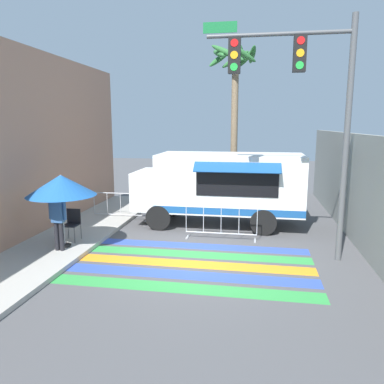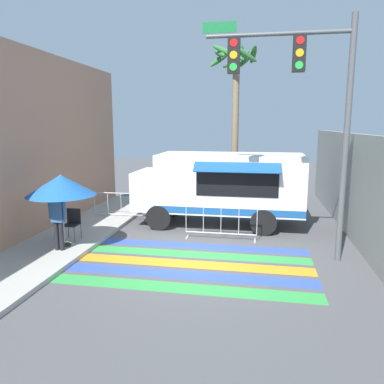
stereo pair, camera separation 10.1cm
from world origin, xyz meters
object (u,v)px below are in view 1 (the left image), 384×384
(food_truck, at_px, (217,184))
(barricade_side, at_px, (121,206))
(traffic_signal_pole, at_px, (302,90))
(folding_chair, at_px, (72,221))
(vendor_person, at_px, (58,216))
(patio_umbrella, at_px, (61,185))
(barricade_front, at_px, (221,223))
(palm_tree, at_px, (234,88))

(food_truck, bearing_deg, barricade_side, 177.65)
(traffic_signal_pole, height_order, folding_chair, traffic_signal_pole)
(vendor_person, relative_size, barricade_side, 0.80)
(patio_umbrella, xyz_separation_m, barricade_side, (0.34, 3.82, -1.44))
(folding_chair, bearing_deg, traffic_signal_pole, -14.34)
(vendor_person, bearing_deg, barricade_side, 85.95)
(patio_umbrella, xyz_separation_m, barricade_front, (4.50, 1.92, -1.43))
(vendor_person, bearing_deg, food_truck, 44.22)
(traffic_signal_pole, xyz_separation_m, palm_tree, (-2.17, 6.45, 0.67))
(barricade_front, height_order, palm_tree, palm_tree)
(barricade_side, bearing_deg, traffic_signal_pole, -27.32)
(barricade_front, xyz_separation_m, palm_tree, (0.02, 5.07, 4.72))
(folding_chair, distance_m, palm_tree, 9.05)
(barricade_side, bearing_deg, vendor_person, -94.04)
(patio_umbrella, relative_size, barricade_side, 0.96)
(traffic_signal_pole, relative_size, folding_chair, 6.60)
(traffic_signal_pole, bearing_deg, patio_umbrella, -175.46)
(traffic_signal_pole, relative_size, barricade_front, 2.75)
(vendor_person, bearing_deg, palm_tree, 58.62)
(traffic_signal_pole, xyz_separation_m, patio_umbrella, (-6.70, -0.53, -2.62))
(food_truck, xyz_separation_m, traffic_signal_pole, (2.52, -3.13, 3.05))
(folding_chair, bearing_deg, vendor_person, -97.65)
(food_truck, relative_size, vendor_person, 3.43)
(patio_umbrella, xyz_separation_m, folding_chair, (-0.06, 0.64, -1.25))
(folding_chair, distance_m, barricade_front, 4.74)
(food_truck, height_order, traffic_signal_pole, traffic_signal_pole)
(patio_umbrella, distance_m, barricade_front, 5.10)
(patio_umbrella, xyz_separation_m, palm_tree, (4.53, 6.98, 3.29))
(barricade_side, height_order, palm_tree, palm_tree)
(traffic_signal_pole, bearing_deg, palm_tree, 108.60)
(food_truck, xyz_separation_m, palm_tree, (0.35, 3.33, 3.71))
(traffic_signal_pole, height_order, patio_umbrella, traffic_signal_pole)
(traffic_signal_pole, distance_m, palm_tree, 6.84)
(food_truck, relative_size, traffic_signal_pole, 0.95)
(patio_umbrella, bearing_deg, traffic_signal_pole, 4.54)
(palm_tree, bearing_deg, barricade_side, -142.87)
(palm_tree, bearing_deg, folding_chair, -125.83)
(patio_umbrella, distance_m, folding_chair, 1.40)
(food_truck, height_order, patio_umbrella, food_truck)
(vendor_person, height_order, palm_tree, palm_tree)
(traffic_signal_pole, bearing_deg, barricade_side, 152.68)
(patio_umbrella, bearing_deg, food_truck, 41.21)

